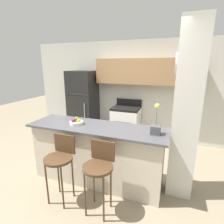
{
  "coord_description": "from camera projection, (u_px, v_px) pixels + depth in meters",
  "views": [
    {
      "loc": [
        1.15,
        -2.4,
        1.95
      ],
      "look_at": [
        0.0,
        0.73,
        1.05
      ],
      "focal_mm": 28.0,
      "sensor_mm": 36.0,
      "label": 1
    }
  ],
  "objects": [
    {
      "name": "bar_stool_left",
      "position": [
        60.0,
        159.0,
        2.48
      ],
      "size": [
        0.4,
        0.4,
        0.98
      ],
      "color": "#4C331E",
      "rests_on": "ground_plane"
    },
    {
      "name": "refrigerator",
      "position": [
        83.0,
        104.0,
        4.81
      ],
      "size": [
        0.69,
        0.68,
        1.8
      ],
      "color": "black",
      "rests_on": "ground_plane"
    },
    {
      "name": "stove_range",
      "position": [
        126.0,
        124.0,
        4.56
      ],
      "size": [
        0.68,
        0.6,
        1.07
      ],
      "color": "white",
      "rests_on": "ground_plane"
    },
    {
      "name": "bar_stool_right",
      "position": [
        99.0,
        167.0,
        2.27
      ],
      "size": [
        0.4,
        0.4,
        0.98
      ],
      "color": "#4C331E",
      "rests_on": "ground_plane"
    },
    {
      "name": "counter_bar",
      "position": [
        97.0,
        154.0,
        2.94
      ],
      "size": [
        2.27,
        0.68,
        1.0
      ],
      "color": "beige",
      "rests_on": "ground_plane"
    },
    {
      "name": "wall_back",
      "position": [
        135.0,
        84.0,
        4.5
      ],
      "size": [
        5.6,
        0.38,
        2.55
      ],
      "color": "silver",
      "rests_on": "ground_plane"
    },
    {
      "name": "ground_plane",
      "position": [
        98.0,
        179.0,
        3.07
      ],
      "size": [
        14.0,
        14.0,
        0.0
      ],
      "primitive_type": "plane",
      "color": "gray"
    },
    {
      "name": "orchid_vase",
      "position": [
        156.0,
        127.0,
        2.46
      ],
      "size": [
        0.14,
        0.14,
        0.44
      ],
      "color": "#4C4C51",
      "rests_on": "counter_bar"
    },
    {
      "name": "fruit_bowl",
      "position": [
        76.0,
        122.0,
        2.89
      ],
      "size": [
        0.23,
        0.23,
        0.12
      ],
      "color": "silver",
      "rests_on": "counter_bar"
    },
    {
      "name": "pillar_right",
      "position": [
        186.0,
        114.0,
        2.47
      ],
      "size": [
        0.38,
        0.32,
        2.55
      ],
      "color": "silver",
      "rests_on": "ground_plane"
    }
  ]
}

